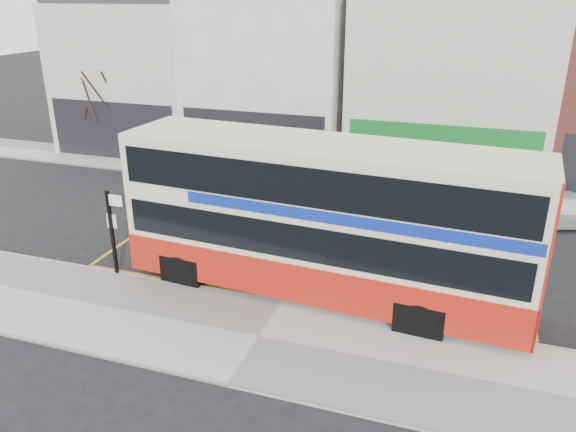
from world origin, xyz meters
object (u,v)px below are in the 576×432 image
(street_tree_left, at_px, (99,81))
(bus_stop_post, at_px, (113,224))
(street_tree_right, at_px, (531,112))
(car_white, at_px, (571,210))
(car_grey, at_px, (286,174))
(car_silver, at_px, (168,167))
(double_decker_bus, at_px, (325,219))

(street_tree_left, bearing_deg, bus_stop_post, -53.65)
(street_tree_right, bearing_deg, street_tree_left, -178.23)
(bus_stop_post, xyz_separation_m, car_white, (14.36, 9.36, -1.20))
(bus_stop_post, bearing_deg, street_tree_left, 125.54)
(car_grey, distance_m, street_tree_left, 11.72)
(car_silver, relative_size, street_tree_left, 0.61)
(car_grey, relative_size, street_tree_left, 0.71)
(bus_stop_post, height_order, street_tree_left, street_tree_left)
(double_decker_bus, relative_size, car_silver, 3.24)
(car_silver, distance_m, street_tree_left, 6.76)
(car_silver, bearing_deg, car_grey, -100.44)
(car_silver, height_order, car_white, car_white)
(car_white, xyz_separation_m, street_tree_right, (-1.72, 3.10, 3.12))
(bus_stop_post, relative_size, street_tree_left, 0.46)
(car_white, bearing_deg, double_decker_bus, 117.91)
(car_silver, xyz_separation_m, car_white, (17.85, 0.01, 0.01))
(car_silver, xyz_separation_m, street_tree_right, (16.13, 3.11, 3.13))
(bus_stop_post, bearing_deg, car_grey, 75.93)
(double_decker_bus, xyz_separation_m, car_white, (7.77, 8.37, -1.86))
(car_silver, relative_size, street_tree_right, 0.68)
(double_decker_bus, height_order, car_silver, double_decker_bus)
(street_tree_right, bearing_deg, car_white, -60.98)
(car_silver, height_order, street_tree_left, street_tree_left)
(double_decker_bus, bearing_deg, car_grey, 119.26)
(bus_stop_post, height_order, car_white, bus_stop_post)
(bus_stop_post, distance_m, street_tree_left, 14.84)
(car_white, height_order, street_tree_right, street_tree_right)
(street_tree_left, relative_size, street_tree_right, 1.11)
(bus_stop_post, bearing_deg, street_tree_right, 43.79)
(bus_stop_post, distance_m, street_tree_right, 17.85)
(street_tree_right, bearing_deg, car_grey, -166.52)
(car_grey, bearing_deg, street_tree_right, -59.92)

